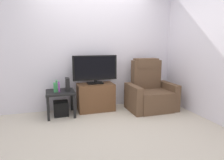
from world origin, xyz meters
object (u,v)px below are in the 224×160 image
(book_middle, at_px, (57,86))
(game_console, at_px, (67,84))
(television, at_px, (95,69))
(book_rightmost, at_px, (59,87))
(tv_stand, at_px, (96,97))
(subwoofer_box, at_px, (61,108))
(recliner_armchair, at_px, (150,92))
(book_leftmost, at_px, (55,87))
(side_table, at_px, (60,95))

(book_middle, xyz_separation_m, game_console, (0.21, 0.03, 0.01))
(television, height_order, book_rightmost, television)
(tv_stand, bearing_deg, book_rightmost, -171.21)
(television, relative_size, subwoofer_box, 3.31)
(recliner_armchair, distance_m, book_middle, 1.94)
(recliner_armchair, height_order, book_leftmost, recliner_armchair)
(recliner_armchair, bearing_deg, book_middle, -172.39)
(television, height_order, side_table, television)
(tv_stand, height_order, game_console, game_console)
(television, relative_size, book_leftmost, 5.36)
(book_middle, relative_size, book_rightmost, 1.23)
(side_table, relative_size, book_middle, 2.43)
(book_rightmost, bearing_deg, side_table, 44.16)
(side_table, relative_size, book_leftmost, 3.13)
(subwoofer_box, height_order, book_middle, book_middle)
(tv_stand, height_order, subwoofer_box, tv_stand)
(television, distance_m, game_console, 0.65)
(tv_stand, relative_size, game_console, 3.01)
(tv_stand, distance_m, book_leftmost, 0.88)
(side_table, bearing_deg, book_leftmost, -168.69)
(subwoofer_box, relative_size, book_rightmost, 1.55)
(book_middle, bearing_deg, game_console, 8.26)
(subwoofer_box, relative_size, book_leftmost, 1.62)
(recliner_armchair, height_order, subwoofer_box, recliner_armchair)
(game_console, bearing_deg, side_table, -176.05)
(tv_stand, bearing_deg, side_table, -172.51)
(recliner_armchair, xyz_separation_m, game_console, (-1.72, 0.17, 0.24))
(tv_stand, xyz_separation_m, book_middle, (-0.79, -0.12, 0.31))
(side_table, relative_size, game_console, 2.15)
(television, distance_m, recliner_armchair, 1.28)
(tv_stand, distance_m, television, 0.60)
(book_middle, bearing_deg, recliner_armchair, -4.21)
(television, height_order, book_middle, television)
(book_middle, height_order, book_rightmost, book_middle)
(book_leftmost, distance_m, game_console, 0.25)
(tv_stand, relative_size, book_leftmost, 4.38)
(recliner_armchair, bearing_deg, television, 178.17)
(game_console, bearing_deg, book_middle, -171.74)
(subwoofer_box, height_order, game_console, game_console)
(subwoofer_box, distance_m, game_console, 0.50)
(subwoofer_box, distance_m, book_rightmost, 0.44)
(book_leftmost, height_order, game_console, game_console)
(tv_stand, relative_size, subwoofer_box, 2.70)
(tv_stand, height_order, book_leftmost, book_leftmost)
(tv_stand, bearing_deg, television, 90.00)
(subwoofer_box, xyz_separation_m, game_console, (0.15, 0.01, 0.47))
(book_middle, height_order, game_console, game_console)
(tv_stand, xyz_separation_m, book_leftmost, (-0.83, -0.12, 0.29))
(book_middle, distance_m, game_console, 0.21)
(side_table, height_order, book_middle, book_middle)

